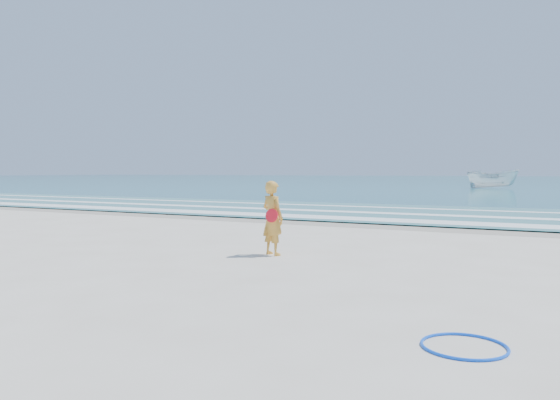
% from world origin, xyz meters
% --- Properties ---
extents(ground, '(400.00, 400.00, 0.00)m').
position_xyz_m(ground, '(0.00, 0.00, 0.00)').
color(ground, silver).
rests_on(ground, ground).
extents(wet_sand, '(400.00, 2.40, 0.00)m').
position_xyz_m(wet_sand, '(0.00, 9.00, 0.00)').
color(wet_sand, '#B2A893').
rests_on(wet_sand, ground).
extents(ocean, '(400.00, 190.00, 0.04)m').
position_xyz_m(ocean, '(0.00, 105.00, 0.02)').
color(ocean, '#19727F').
rests_on(ocean, ground).
extents(shallow, '(400.00, 10.00, 0.01)m').
position_xyz_m(shallow, '(0.00, 14.00, 0.04)').
color(shallow, '#59B7AD').
rests_on(shallow, ocean).
extents(foam_near, '(400.00, 1.40, 0.01)m').
position_xyz_m(foam_near, '(0.00, 10.30, 0.05)').
color(foam_near, white).
rests_on(foam_near, shallow).
extents(foam_mid, '(400.00, 0.90, 0.01)m').
position_xyz_m(foam_mid, '(0.00, 13.20, 0.05)').
color(foam_mid, white).
rests_on(foam_mid, shallow).
extents(foam_far, '(400.00, 0.60, 0.01)m').
position_xyz_m(foam_far, '(0.00, 16.50, 0.05)').
color(foam_far, white).
rests_on(foam_far, shallow).
extents(hoop, '(1.07, 1.07, 0.03)m').
position_xyz_m(hoop, '(5.20, -2.21, 0.01)').
color(hoop, '#0E56FF').
rests_on(hoop, ground).
extents(boat, '(5.18, 3.37, 1.87)m').
position_xyz_m(boat, '(-0.70, 49.18, 0.98)').
color(boat, white).
rests_on(boat, ocean).
extents(woman, '(0.64, 0.53, 1.50)m').
position_xyz_m(woman, '(0.77, 2.01, 0.75)').
color(woman, gold).
rests_on(woman, ground).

